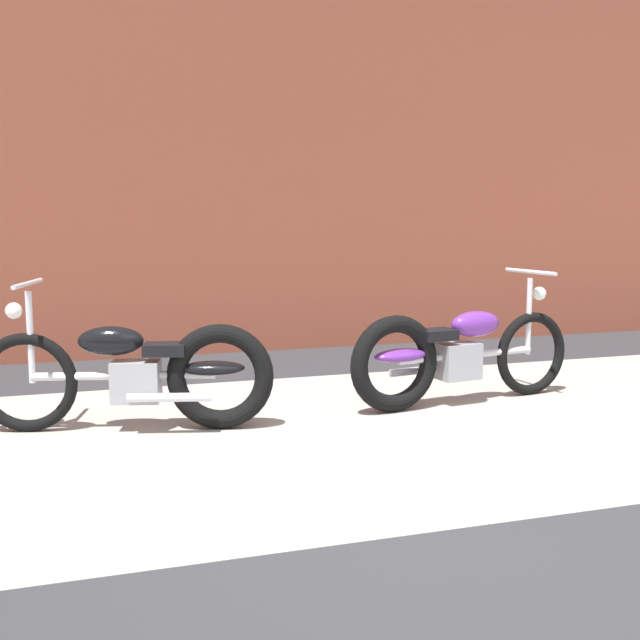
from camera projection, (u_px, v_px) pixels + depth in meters
name	position (u px, v px, depth m)	size (l,w,h in m)	color
ground_plane	(424.00, 533.00, 3.58)	(80.00, 80.00, 0.00)	#2D2D30
sidewalk_slab	(313.00, 432.00, 5.23)	(36.00, 3.50, 0.01)	#9E998E
brick_building_wall	(215.00, 70.00, 8.09)	(36.00, 0.50, 5.92)	brown
motorcycle_black	(147.00, 373.00, 5.25)	(1.97, 0.76, 1.03)	black
motorcycle_purple	(449.00, 354.00, 5.95)	(2.00, 0.58, 1.03)	black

